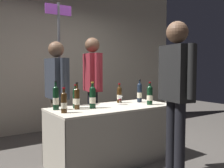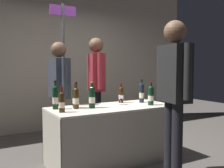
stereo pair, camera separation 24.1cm
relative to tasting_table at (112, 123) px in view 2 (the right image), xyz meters
The scene contains 16 objects.
ground_plane 0.52m from the tasting_table, ahead, with size 12.00×12.00×0.00m, color #514C47.
back_partition 2.36m from the tasting_table, 90.00° to the left, with size 6.28×0.12×3.03m, color #B2A893.
tasting_table is the anchor object (origin of this frame).
featured_wine_bottle 0.81m from the tasting_table, behind, with size 0.07×0.07×0.30m.
display_bottle_0 0.68m from the tasting_table, 10.33° to the left, with size 0.07×0.07×0.34m.
display_bottle_1 0.66m from the tasting_table, 16.99° to the right, with size 0.08×0.08×0.32m.
display_bottle_2 0.83m from the tasting_table, 167.01° to the left, with size 0.07×0.07×0.36m.
display_bottle_3 0.60m from the tasting_table, 161.51° to the left, with size 0.08×0.08×0.31m.
display_bottle_4 0.47m from the tasting_table, behind, with size 0.08×0.08×0.34m.
display_bottle_5 0.61m from the tasting_table, behind, with size 0.07×0.07×0.34m.
display_bottle_6 0.51m from the tasting_table, 38.94° to the left, with size 0.07×0.07×0.29m.
wine_glass_near_vendor 0.37m from the tasting_table, 21.15° to the left, with size 0.08×0.08×0.12m.
vendor_presenter 1.04m from the tasting_table, 77.41° to the left, with size 0.29×0.57×1.75m.
vendor_assistant 0.98m from the tasting_table, 125.28° to the left, with size 0.23×0.64×1.63m.
taster_foreground_right 1.05m from the tasting_table, 68.94° to the right, with size 0.29×0.58×1.78m.
booth_signpost 1.45m from the tasting_table, 103.08° to the left, with size 0.44×0.04×2.30m.
Camera 2 is at (-1.68, -2.93, 1.29)m, focal length 41.05 mm.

